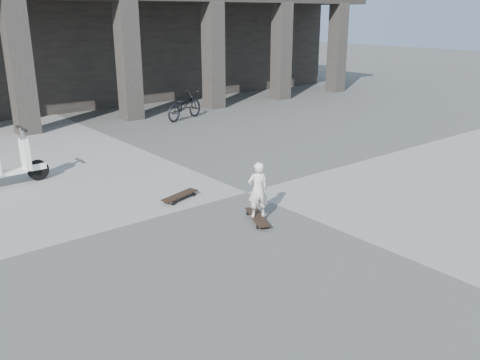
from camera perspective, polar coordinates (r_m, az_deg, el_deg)
ground at (r=10.56m, az=0.78°, el=-1.41°), size 90.00×90.00×0.00m
colonnade at (r=22.35m, az=-23.24°, el=15.49°), size 28.00×8.82×6.00m
longboard at (r=9.10m, az=1.98°, el=-4.21°), size 0.59×0.94×0.09m
skateboard_spare at (r=10.20m, az=-6.76°, el=-1.77°), size 0.92×0.47×0.11m
child at (r=8.92m, az=2.02°, el=-1.11°), size 0.43×0.36×1.01m
bicycle at (r=18.00m, az=-6.28°, el=8.28°), size 1.92×1.21×0.95m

